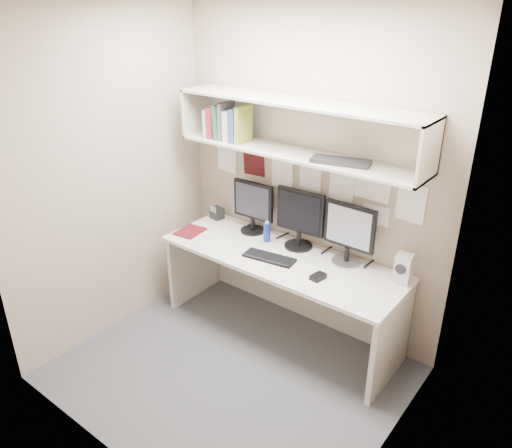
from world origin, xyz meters
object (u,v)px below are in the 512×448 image
Objects in this scene: maroon_notebook at (190,231)px; desk_phone at (217,213)px; keyboard at (269,258)px; speaker at (403,269)px; monitor_right at (349,232)px; desk at (281,295)px; monitor_center at (300,217)px; monitor_left at (253,205)px.

maroon_notebook is 0.37m from desk_phone.
speaker reaches higher than keyboard.
maroon_notebook is at bearing -163.78° from monitor_right.
desk is at bearing -3.61° from desk_phone.
monitor_center is at bearing 69.82° from keyboard.
keyboard is at bearing -4.65° from maroon_notebook.
keyboard is 1.01m from speaker.
desk_phone is at bearing 177.03° from monitor_left.
monitor_center reaches higher than speaker.
monitor_left is 0.47m from desk_phone.
monitor_left is 0.60m from maroon_notebook.
keyboard is 1.86× the size of speaker.
speaker is at bearing -1.20° from monitor_right.
speaker is (0.96, 0.30, 0.10)m from keyboard.
keyboard is at bearing -10.69° from desk_phone.
speaker is at bearing 3.68° from maroon_notebook.
monitor_left is 0.48m from monitor_center.
speaker is (0.89, -0.02, -0.15)m from monitor_center.
speaker is at bearing -3.88° from monitor_center.
keyboard reaches higher than maroon_notebook.
monitor_right reaches higher than maroon_notebook.
desk_phone is (-0.43, 0.01, -0.19)m from monitor_left.
keyboard is at bearing -169.09° from speaker.
monitor_right reaches higher than desk.
monitor_right is (0.92, -0.00, 0.01)m from monitor_left.
monitor_center is 1.19× the size of keyboard.
maroon_notebook is at bearing -171.10° from desk.
desk_phone is at bearing 165.77° from desk.
speaker is (0.45, -0.02, -0.15)m from monitor_right.
keyboard is (-0.50, -0.32, -0.25)m from monitor_right.
desk is at bearing -153.14° from monitor_right.
monitor_left is 2.03× the size of speaker.
monitor_right is at bearing 23.91° from keyboard.
desk is 0.39m from keyboard.
monitor_center is 1.00m from maroon_notebook.
speaker is 1.63× the size of desk_phone.
maroon_notebook is at bearing -160.94° from monitor_center.
monitor_left is at bearing 154.42° from desk.
maroon_notebook is 1.78× the size of desk_phone.
maroon_notebook is at bearing -77.66° from desk_phone.
monitor_right is at bearing -2.21° from monitor_left.
desk_phone is (-0.84, 0.33, 0.04)m from keyboard.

